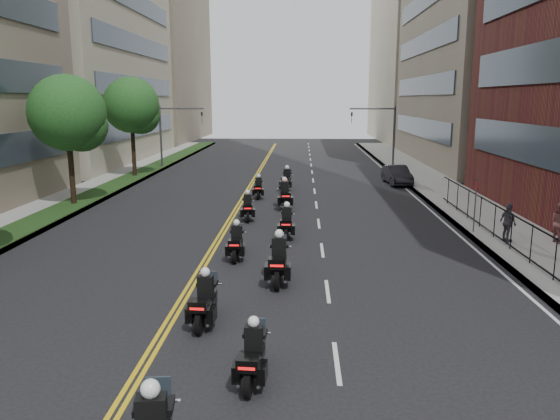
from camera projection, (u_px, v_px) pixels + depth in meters
The scene contains 22 objects.
sidewalk_right at pixel (464, 205), 32.45m from camera, with size 4.00×90.00×0.15m, color gray.
sidewalk_left at pixel (68, 202), 33.40m from camera, with size 4.00×90.00×0.15m, color gray.
grass_strip at pixel (81, 200), 33.35m from camera, with size 2.00×90.00×0.04m, color #1E3513.
building_right_tan at pixel (506, 5), 51.59m from camera, with size 15.11×28.00×30.00m.
building_right_far at pixel (431, 53), 81.36m from camera, with size 15.00×28.00×26.00m, color #A8A187.
building_left_far at pixel (143, 53), 83.08m from camera, with size 16.00×28.00×26.00m, color #7A6759.
iron_fence at pixel (543, 251), 19.60m from camera, with size 0.05×28.00×1.50m.
street_trees at pixel (23, 123), 26.09m from camera, with size 4.40×38.40×7.98m.
traffic_signal_right at pixel (383, 128), 48.46m from camera, with size 4.09×0.20×5.60m.
traffic_signal_left at pixel (171, 128), 49.21m from camera, with size 4.09×0.20×5.60m.
motorcycle_1 at pixel (253, 357), 12.22m from camera, with size 0.53×2.07×1.53m.
motorcycle_2 at pixel (205, 303), 15.36m from camera, with size 0.55×2.23×1.64m.
motorcycle_3 at pixel (279, 262), 18.84m from camera, with size 0.59×2.53×1.87m.
motorcycle_4 at pixel (236, 244), 21.69m from camera, with size 0.49×2.14×1.58m.
motorcycle_5 at pixel (287, 224), 24.95m from camera, with size 0.52×2.27×1.67m.
motorcycle_6 at pixel (248, 208), 28.63m from camera, with size 0.60×2.17×1.60m.
motorcycle_7 at pixel (285, 196), 31.51m from camera, with size 0.69×2.51×1.85m.
motorcycle_8 at pixel (258, 189), 34.93m from camera, with size 0.49×2.10×1.55m.
motorcycle_9 at pixel (287, 181), 37.79m from camera, with size 0.69×2.37×1.75m.
parked_sedan at pixel (397, 175), 40.61m from camera, with size 1.47×4.23×1.39m, color black.
pedestrian_b at pixel (560, 223), 23.56m from camera, with size 0.85×0.66×1.74m, color brown.
pedestrian_c at pixel (508, 223), 23.67m from camera, with size 0.99×0.41×1.70m, color #44424A.
Camera 1 is at (2.31, -7.27, 6.29)m, focal length 35.00 mm.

